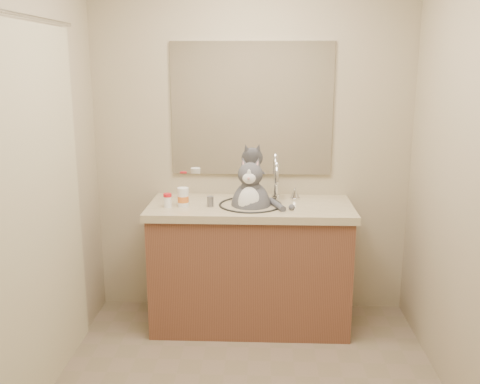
# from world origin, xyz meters

# --- Properties ---
(room) EXTENTS (2.22, 2.52, 2.42)m
(room) POSITION_xyz_m (0.00, 0.00, 1.20)
(room) COLOR #7C6A56
(room) RESTS_ON ground
(vanity) EXTENTS (1.34, 0.59, 1.12)m
(vanity) POSITION_xyz_m (0.00, 0.96, 0.44)
(vanity) COLOR brown
(vanity) RESTS_ON ground
(mirror) EXTENTS (1.10, 0.02, 0.90)m
(mirror) POSITION_xyz_m (0.00, 1.24, 1.45)
(mirror) COLOR white
(mirror) RESTS_ON room
(shower_curtain) EXTENTS (0.02, 1.30, 1.93)m
(shower_curtain) POSITION_xyz_m (-1.05, 0.10, 1.03)
(shower_curtain) COLOR #C4BA94
(shower_curtain) RESTS_ON ground
(cat) EXTENTS (0.37, 0.33, 0.52)m
(cat) POSITION_xyz_m (0.00, 0.94, 0.86)
(cat) COLOR #4D4D53
(cat) RESTS_ON vanity
(pill_bottle_redcap) EXTENTS (0.06, 0.06, 0.09)m
(pill_bottle_redcap) POSITION_xyz_m (-0.53, 0.87, 0.90)
(pill_bottle_redcap) COLOR white
(pill_bottle_redcap) RESTS_ON vanity
(pill_bottle_orange) EXTENTS (0.08, 0.08, 0.12)m
(pill_bottle_orange) POSITION_xyz_m (-0.43, 0.89, 0.91)
(pill_bottle_orange) COLOR white
(pill_bottle_orange) RESTS_ON vanity
(grey_canister) EXTENTS (0.05, 0.05, 0.07)m
(grey_canister) POSITION_xyz_m (-0.26, 0.90, 0.88)
(grey_canister) COLOR slate
(grey_canister) RESTS_ON vanity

